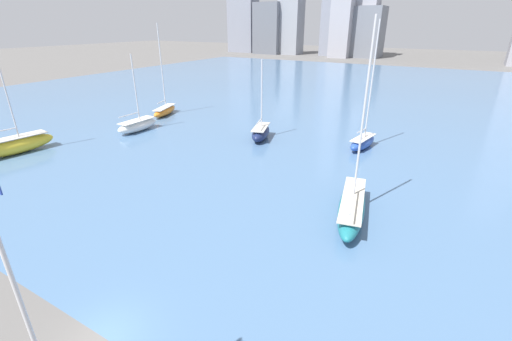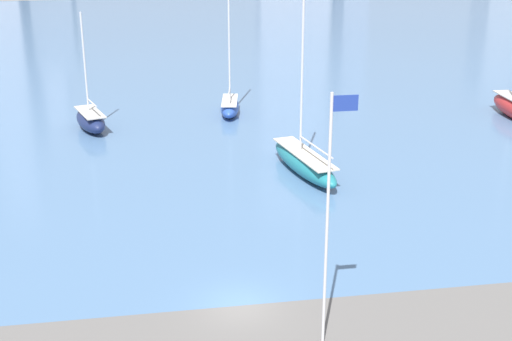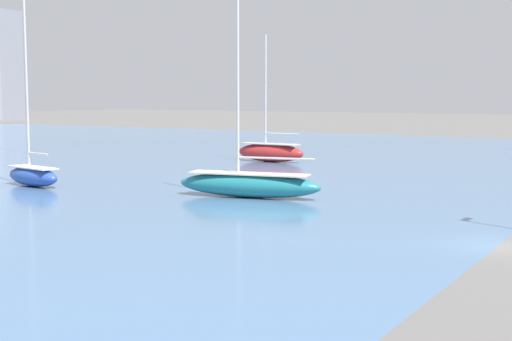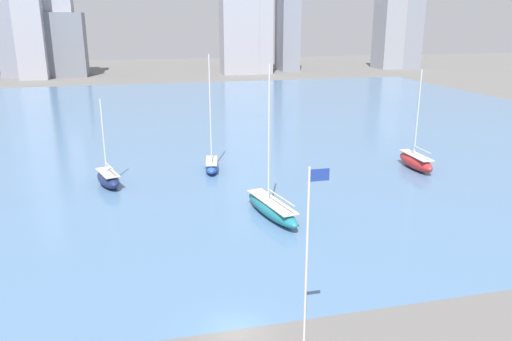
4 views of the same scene
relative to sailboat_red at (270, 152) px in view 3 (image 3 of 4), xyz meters
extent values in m
plane|color=#605E5B|center=(-32.23, -31.26, -1.11)|extent=(500.00, 500.00, 0.00)
ellipsoid|color=#B72828|center=(0.00, 0.00, -0.10)|extent=(2.32, 8.20, 2.00)
cube|color=#BCB7AD|center=(0.00, 0.00, 0.85)|extent=(1.90, 6.72, 0.10)
cube|color=#2D2D33|center=(0.00, 0.00, -0.65)|extent=(0.19, 1.47, 0.90)
cylinder|color=silver|center=(0.01, 0.61, 6.76)|extent=(0.18, 0.18, 11.73)
cylinder|color=silver|center=(-0.03, -1.46, 2.00)|extent=(0.24, 4.14, 0.14)
ellipsoid|color=#1E757F|center=(-24.40, -12.35, -0.24)|extent=(4.21, 10.80, 1.74)
cube|color=beige|center=(-24.40, -12.35, 0.58)|extent=(3.45, 8.86, 0.10)
cube|color=#2D2D33|center=(-24.40, -12.35, -0.71)|extent=(0.53, 1.90, 0.78)
cylinder|color=silver|center=(-24.56, -11.57, 7.73)|extent=(0.18, 0.18, 14.19)
cylinder|color=silver|center=(-24.01, -14.32, 1.73)|extent=(1.25, 5.53, 0.14)
ellipsoid|color=#284CA8|center=(-27.96, 5.68, -0.33)|extent=(2.85, 6.47, 1.55)
cube|color=silver|center=(-27.96, 5.68, 0.39)|extent=(2.34, 5.30, 0.10)
cube|color=#2D2D33|center=(-27.96, 5.68, -0.76)|extent=(0.34, 1.14, 0.70)
cylinder|color=silver|center=(-27.88, 6.14, 7.57)|extent=(0.18, 0.18, 14.27)
cylinder|color=silver|center=(-28.09, 4.85, 1.54)|extent=(0.58, 2.60, 0.14)
camera|label=1|loc=(-18.73, -38.60, 14.21)|focal=24.00mm
camera|label=2|loc=(-36.75, -63.71, 18.53)|focal=50.00mm
camera|label=3|loc=(-66.91, -38.71, 6.07)|focal=50.00mm
camera|label=4|loc=(-37.86, -59.83, 18.91)|focal=35.00mm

